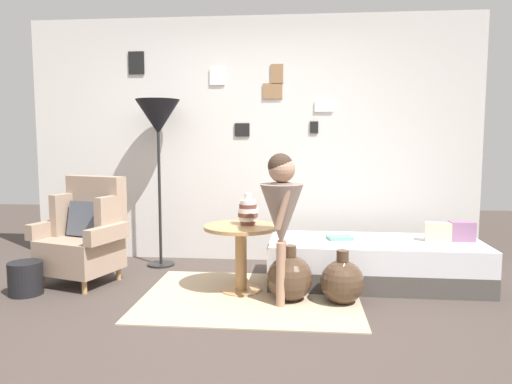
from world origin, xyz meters
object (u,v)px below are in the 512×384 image
person_child (281,208)px  demijohn_far (342,282)px  armchair (85,235)px  side_table (241,244)px  vase_striped (248,212)px  daybed (375,262)px  book_on_daybed (340,238)px  floor_lamp (158,122)px  demijohn_near (290,278)px  magazine_basket (26,278)px

person_child → demijohn_far: (0.49, 0.08, -0.60)m
armchair → side_table: (1.46, -0.17, -0.02)m
side_table → vase_striped: size_ratio=2.31×
armchair → daybed: (2.65, 0.18, -0.24)m
armchair → vase_striped: bearing=-4.8°
daybed → person_child: 1.20m
vase_striped → book_on_daybed: (0.81, 0.32, -0.28)m
floor_lamp → daybed: bearing=-12.0°
person_child → book_on_daybed: size_ratio=5.48×
demijohn_near → demijohn_far: size_ratio=1.06×
floor_lamp → armchair: bearing=-129.5°
floor_lamp → demijohn_near: size_ratio=3.73×
vase_striped → demijohn_far: size_ratio=0.63×
daybed → demijohn_far: (-0.34, -0.57, -0.02)m
magazine_basket → daybed: bearing=11.2°
daybed → book_on_daybed: 0.38m
side_table → demijohn_far: size_ratio=1.46×
daybed → demijohn_far: demijohn_far is taller
demijohn_far → vase_striped: bearing=161.1°
armchair → daybed: 2.66m
floor_lamp → demijohn_near: bearing=-36.1°
daybed → demijohn_far: bearing=-120.6°
vase_striped → floor_lamp: 1.49m
book_on_daybed → vase_striped: bearing=-158.3°
demijohn_far → person_child: bearing=-170.5°
side_table → person_child: person_child is taller
book_on_daybed → magazine_basket: size_ratio=0.79×
demijohn_far → magazine_basket: (-2.65, -0.02, -0.04)m
side_table → book_on_daybed: bearing=22.9°
armchair → magazine_basket: 0.62m
floor_lamp → magazine_basket: floor_lamp is taller
vase_striped → demijohn_near: (0.37, -0.24, -0.50)m
daybed → magazine_basket: bearing=-168.8°
book_on_daybed → person_child: bearing=-127.1°
demijohn_far → magazine_basket: demijohn_far is taller
floor_lamp → person_child: (1.30, -1.11, -0.71)m
person_child → magazine_basket: 2.26m
vase_striped → person_child: bearing=-49.3°
magazine_basket → armchair: bearing=50.3°
demijohn_near → book_on_daybed: bearing=51.8°
armchair → magazine_basket: bearing=-129.7°
daybed → magazine_basket: size_ratio=6.83×
side_table → demijohn_near: (0.42, -0.20, -0.23)m
armchair → person_child: size_ratio=0.80×
vase_striped → demijohn_near: 0.67m
demijohn_near → floor_lamp: bearing=143.9°
daybed → book_on_daybed: (-0.32, 0.02, 0.22)m
side_table → demijohn_near: 0.52m
person_child → book_on_daybed: 0.92m
daybed → side_table: size_ratio=3.02×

